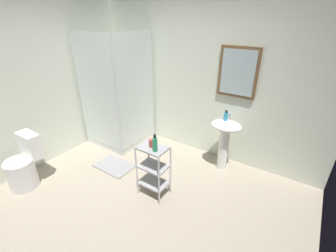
# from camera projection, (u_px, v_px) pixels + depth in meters

# --- Properties ---
(ground_plane) EXTENTS (4.20, 4.20, 0.02)m
(ground_plane) POSITION_uv_depth(u_px,v_px,m) (125.00, 209.00, 2.91)
(ground_plane) COLOR #A19480
(wall_back) EXTENTS (4.20, 0.14, 2.50)m
(wall_back) POSITION_uv_depth(u_px,v_px,m) (197.00, 80.00, 3.73)
(wall_back) COLOR white
(wall_back) RESTS_ON ground_plane
(wall_left) EXTENTS (0.10, 4.20, 2.50)m
(wall_left) POSITION_uv_depth(u_px,v_px,m) (23.00, 90.00, 3.28)
(wall_left) COLOR silver
(wall_left) RESTS_ON ground_plane
(shower_stall) EXTENTS (0.92, 0.92, 2.00)m
(shower_stall) POSITION_uv_depth(u_px,v_px,m) (120.00, 121.00, 4.20)
(shower_stall) COLOR white
(shower_stall) RESTS_ON ground_plane
(pedestal_sink) EXTENTS (0.46, 0.37, 0.81)m
(pedestal_sink) POSITION_uv_depth(u_px,v_px,m) (225.00, 135.00, 3.44)
(pedestal_sink) COLOR white
(pedestal_sink) RESTS_ON ground_plane
(sink_faucet) EXTENTS (0.03, 0.03, 0.10)m
(sink_faucet) POSITION_uv_depth(u_px,v_px,m) (230.00, 116.00, 3.41)
(sink_faucet) COLOR silver
(sink_faucet) RESTS_ON pedestal_sink
(toilet) EXTENTS (0.37, 0.49, 0.76)m
(toilet) POSITION_uv_depth(u_px,v_px,m) (24.00, 166.00, 3.19)
(toilet) COLOR white
(toilet) RESTS_ON ground_plane
(storage_cart) EXTENTS (0.38, 0.28, 0.74)m
(storage_cart) POSITION_uv_depth(u_px,v_px,m) (153.00, 167.00, 2.97)
(storage_cart) COLOR silver
(storage_cart) RESTS_ON ground_plane
(hand_soap_bottle) EXTENTS (0.06, 0.06, 0.16)m
(hand_soap_bottle) POSITION_uv_depth(u_px,v_px,m) (226.00, 116.00, 3.36)
(hand_soap_bottle) COLOR #389ED1
(hand_soap_bottle) RESTS_ON pedestal_sink
(body_wash_bottle_green) EXTENTS (0.06, 0.06, 0.22)m
(body_wash_bottle_green) POSITION_uv_depth(u_px,v_px,m) (155.00, 144.00, 2.71)
(body_wash_bottle_green) COLOR #2D9D65
(body_wash_bottle_green) RESTS_ON storage_cart
(rinse_cup) EXTENTS (0.07, 0.07, 0.10)m
(rinse_cup) POSITION_uv_depth(u_px,v_px,m) (151.00, 143.00, 2.83)
(rinse_cup) COLOR #B24742
(rinse_cup) RESTS_ON storage_cart
(bath_mat) EXTENTS (0.60, 0.40, 0.02)m
(bath_mat) POSITION_uv_depth(u_px,v_px,m) (114.00, 166.00, 3.71)
(bath_mat) COLOR gray
(bath_mat) RESTS_ON ground_plane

